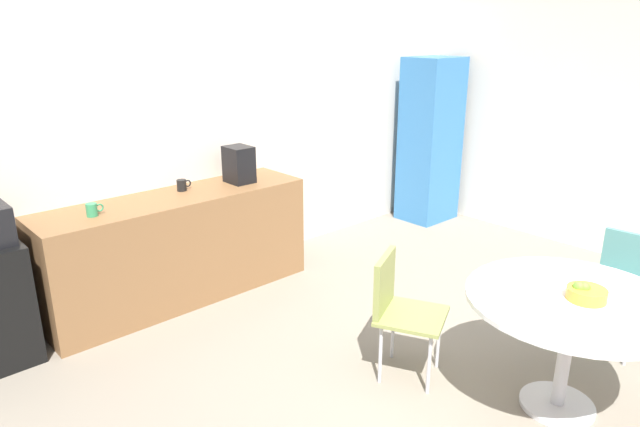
{
  "coord_description": "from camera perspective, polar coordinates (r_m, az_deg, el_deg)",
  "views": [
    {
      "loc": [
        -2.79,
        -1.41,
        2.22
      ],
      "look_at": [
        -0.22,
        1.41,
        0.95
      ],
      "focal_mm": 31.83,
      "sensor_mm": 36.0,
      "label": 1
    }
  ],
  "objects": [
    {
      "name": "mug_white",
      "position": [
        4.43,
        -21.93,
        0.35
      ],
      "size": [
        0.13,
        0.08,
        0.09
      ],
      "color": "#338C59",
      "rests_on": "counter_block"
    },
    {
      "name": "fruit_bowl",
      "position": [
        3.57,
        25.16,
        -7.25
      ],
      "size": [
        0.22,
        0.22,
        0.11
      ],
      "color": "gold",
      "rests_on": "round_table"
    },
    {
      "name": "chair_teal",
      "position": [
        4.58,
        28.21,
        -5.69
      ],
      "size": [
        0.45,
        0.45,
        0.83
      ],
      "color": "silver",
      "rests_on": "ground_plane"
    },
    {
      "name": "counter_block",
      "position": [
        4.9,
        -13.99,
        -3.33
      ],
      "size": [
        2.24,
        0.6,
        0.9
      ],
      "primitive_type": "cube",
      "color": "brown",
      "rests_on": "ground_plane"
    },
    {
      "name": "mug_green",
      "position": [
        4.88,
        -13.7,
        2.79
      ],
      "size": [
        0.13,
        0.08,
        0.09
      ],
      "color": "black",
      "rests_on": "counter_block"
    },
    {
      "name": "locker_cabinet",
      "position": [
        6.77,
        11.01,
        7.21
      ],
      "size": [
        0.6,
        0.5,
        1.88
      ],
      "primitive_type": "cube",
      "color": "#3372B2",
      "rests_on": "ground_plane"
    },
    {
      "name": "ground_plane",
      "position": [
        3.83,
        17.76,
        -18.01
      ],
      "size": [
        6.0,
        6.0,
        0.0
      ],
      "primitive_type": "plane",
      "color": "gray"
    },
    {
      "name": "wall_back",
      "position": [
        5.3,
        -9.96,
        8.15
      ],
      "size": [
        6.0,
        0.1,
        2.6
      ],
      "primitive_type": "cube",
      "color": "silver",
      "rests_on": "ground_plane"
    },
    {
      "name": "round_table",
      "position": [
        3.63,
        23.89,
        -9.44
      ],
      "size": [
        1.21,
        1.21,
        0.74
      ],
      "color": "silver",
      "rests_on": "ground_plane"
    },
    {
      "name": "chair_olive",
      "position": [
        3.74,
        7.8,
        -8.76
      ],
      "size": [
        0.56,
        0.56,
        0.83
      ],
      "color": "silver",
      "rests_on": "ground_plane"
    },
    {
      "name": "coffee_maker",
      "position": [
        5.03,
        -8.16,
        4.9
      ],
      "size": [
        0.2,
        0.24,
        0.32
      ],
      "primitive_type": "cube",
      "color": "black",
      "rests_on": "counter_block"
    }
  ]
}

